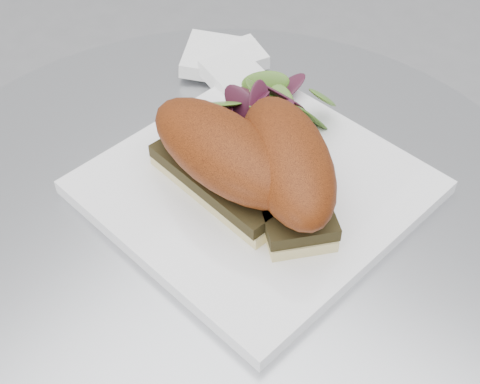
% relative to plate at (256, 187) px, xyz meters
% --- Properties ---
extents(table, '(0.70, 0.70, 0.73)m').
position_rel_plate_xyz_m(table, '(0.00, -0.05, -0.25)').
color(table, '#B0B3B7').
rests_on(table, ground).
extents(plate, '(0.32, 0.32, 0.02)m').
position_rel_plate_xyz_m(plate, '(0.00, 0.00, 0.00)').
color(plate, white).
rests_on(plate, table).
extents(sandwich_left, '(0.19, 0.11, 0.08)m').
position_rel_plate_xyz_m(sandwich_left, '(-0.02, -0.03, 0.05)').
color(sandwich_left, '#D5CA85').
rests_on(sandwich_left, plate).
extents(sandwich_right, '(0.18, 0.18, 0.08)m').
position_rel_plate_xyz_m(sandwich_right, '(0.04, -0.00, 0.05)').
color(sandwich_right, '#D5CA85').
rests_on(sandwich_right, plate).
extents(salad, '(0.12, 0.12, 0.05)m').
position_rel_plate_xyz_m(salad, '(-0.04, 0.07, 0.03)').
color(salad, '#54822A').
rests_on(salad, plate).
extents(napkin, '(0.13, 0.13, 0.02)m').
position_rel_plate_xyz_m(napkin, '(-0.15, 0.14, 0.00)').
color(napkin, white).
rests_on(napkin, table).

